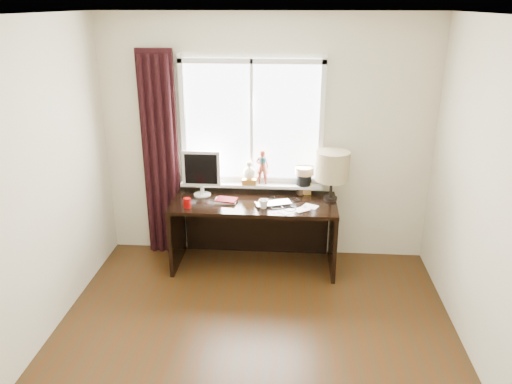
# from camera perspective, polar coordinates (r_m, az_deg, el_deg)

# --- Properties ---
(floor) EXTENTS (3.50, 4.00, 0.00)m
(floor) POSITION_cam_1_polar(r_m,az_deg,el_deg) (4.13, -0.68, -19.53)
(floor) COLOR #34220F
(floor) RESTS_ON ground
(ceiling) EXTENTS (3.50, 4.00, 0.00)m
(ceiling) POSITION_cam_1_polar(r_m,az_deg,el_deg) (3.14, -0.90, 19.45)
(ceiling) COLOR white
(ceiling) RESTS_ON wall_back
(wall_back) EXTENTS (3.50, 0.00, 2.60)m
(wall_back) POSITION_cam_1_polar(r_m,az_deg,el_deg) (5.32, 1.16, 5.89)
(wall_back) COLOR beige
(wall_back) RESTS_ON ground
(wall_left) EXTENTS (0.00, 4.00, 2.60)m
(wall_left) POSITION_cam_1_polar(r_m,az_deg,el_deg) (3.98, -26.74, -1.71)
(wall_left) COLOR beige
(wall_left) RESTS_ON ground
(wall_right) EXTENTS (0.00, 4.00, 2.60)m
(wall_right) POSITION_cam_1_polar(r_m,az_deg,el_deg) (3.72, 27.21, -3.32)
(wall_right) COLOR beige
(wall_right) RESTS_ON ground
(laptop) EXTENTS (0.42, 0.34, 0.03)m
(laptop) POSITION_cam_1_polar(r_m,az_deg,el_deg) (5.06, 2.01, -1.32)
(laptop) COLOR silver
(laptop) RESTS_ON desk
(mug) EXTENTS (0.13, 0.13, 0.10)m
(mug) POSITION_cam_1_polar(r_m,az_deg,el_deg) (4.97, 0.87, -1.34)
(mug) COLOR white
(mug) RESTS_ON desk
(red_cup) EXTENTS (0.08, 0.08, 0.10)m
(red_cup) POSITION_cam_1_polar(r_m,az_deg,el_deg) (5.03, -7.88, -1.24)
(red_cup) COLOR #6E0100
(red_cup) RESTS_ON desk
(window) EXTENTS (1.52, 0.21, 1.40)m
(window) POSITION_cam_1_polar(r_m,az_deg,el_deg) (5.28, -0.28, 5.87)
(window) COLOR white
(window) RESTS_ON ground
(curtain) EXTENTS (0.38, 0.09, 2.25)m
(curtain) POSITION_cam_1_polar(r_m,az_deg,el_deg) (5.46, -10.88, 3.90)
(curtain) COLOR black
(curtain) RESTS_ON floor
(desk) EXTENTS (1.70, 0.70, 0.75)m
(desk) POSITION_cam_1_polar(r_m,az_deg,el_deg) (5.34, -0.14, -3.11)
(desk) COLOR black
(desk) RESTS_ON floor
(monitor) EXTENTS (0.40, 0.18, 0.49)m
(monitor) POSITION_cam_1_polar(r_m,az_deg,el_deg) (5.25, -6.26, 2.46)
(monitor) COLOR beige
(monitor) RESTS_ON desk
(notebook_stack) EXTENTS (0.24, 0.18, 0.03)m
(notebook_stack) POSITION_cam_1_polar(r_m,az_deg,el_deg) (5.15, -3.46, -0.95)
(notebook_stack) COLOR beige
(notebook_stack) RESTS_ON desk
(brush_holder) EXTENTS (0.09, 0.09, 0.25)m
(brush_holder) POSITION_cam_1_polar(r_m,az_deg,el_deg) (5.35, 5.16, 0.39)
(brush_holder) COLOR black
(brush_holder) RESTS_ON desk
(icon_frame) EXTENTS (0.10, 0.03, 0.13)m
(icon_frame) POSITION_cam_1_polar(r_m,az_deg,el_deg) (5.32, 5.79, 0.32)
(icon_frame) COLOR gold
(icon_frame) RESTS_ON desk
(table_lamp) EXTENTS (0.35, 0.35, 0.52)m
(table_lamp) POSITION_cam_1_polar(r_m,az_deg,el_deg) (5.13, 8.71, 2.90)
(table_lamp) COLOR black
(table_lamp) RESTS_ON desk
(loose_papers) EXTENTS (0.41, 0.33, 0.00)m
(loose_papers) POSITION_cam_1_polar(r_m,az_deg,el_deg) (4.97, 5.04, -1.96)
(loose_papers) COLOR white
(loose_papers) RESTS_ON desk
(desk_cables) EXTENTS (0.39, 0.45, 0.01)m
(desk_cables) POSITION_cam_1_polar(r_m,az_deg,el_deg) (5.10, 3.46, -1.29)
(desk_cables) COLOR black
(desk_cables) RESTS_ON desk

